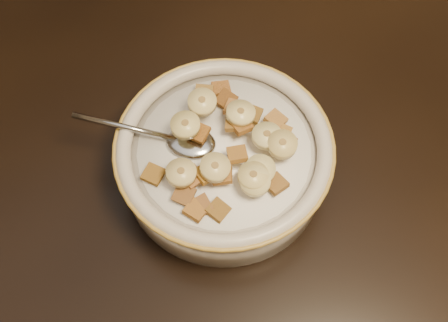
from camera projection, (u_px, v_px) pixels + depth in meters
floor at (164, 299)px, 1.38m from camera, size 4.00×4.50×0.10m
table at (107, 129)px, 0.70m from camera, size 1.40×0.90×0.04m
cereal_bowl at (224, 162)px, 0.62m from camera, size 0.23×0.23×0.05m
milk at (224, 150)px, 0.60m from camera, size 0.19×0.19×0.00m
spoon at (191, 143)px, 0.60m from camera, size 0.07×0.07×0.01m
cereal_square_0 at (276, 120)px, 0.61m from camera, size 0.02×0.02×0.01m
cereal_square_1 at (234, 108)px, 0.61m from camera, size 0.03×0.03×0.01m
cereal_square_2 at (237, 154)px, 0.57m from camera, size 0.03×0.03×0.01m
cereal_square_3 at (218, 210)px, 0.56m from camera, size 0.03×0.03×0.01m
cereal_square_4 at (198, 132)px, 0.59m from camera, size 0.03×0.03×0.01m
cereal_square_5 at (196, 210)px, 0.56m from camera, size 0.03×0.03×0.01m
cereal_square_6 at (226, 100)px, 0.62m from camera, size 0.03×0.03×0.01m
cereal_square_7 at (221, 89)px, 0.63m from camera, size 0.03×0.03×0.01m
cereal_square_8 at (222, 175)px, 0.57m from camera, size 0.03×0.03×0.01m
cereal_square_9 at (235, 123)px, 0.60m from camera, size 0.03×0.03×0.01m
cereal_square_10 at (184, 194)px, 0.56m from camera, size 0.03×0.03×0.01m
cereal_square_11 at (241, 126)px, 0.59m from camera, size 0.02×0.02×0.01m
cereal_square_12 at (276, 184)px, 0.57m from camera, size 0.02×0.02×0.01m
cereal_square_13 at (153, 174)px, 0.58m from camera, size 0.03×0.03×0.01m
cereal_square_14 at (204, 93)px, 0.63m from camera, size 0.03×0.03×0.01m
cereal_square_15 at (205, 173)px, 0.57m from camera, size 0.02×0.02×0.01m
cereal_square_16 at (193, 177)px, 0.57m from camera, size 0.02×0.02×0.01m
cereal_square_17 at (252, 114)px, 0.61m from camera, size 0.03×0.03×0.01m
cereal_square_18 at (281, 133)px, 0.60m from camera, size 0.03×0.03×0.01m
cereal_square_19 at (285, 142)px, 0.59m from camera, size 0.03×0.03×0.01m
cereal_square_20 at (201, 206)px, 0.56m from camera, size 0.02×0.02×0.01m
banana_slice_0 at (267, 136)px, 0.58m from camera, size 0.04×0.04×0.01m
banana_slice_1 at (181, 173)px, 0.56m from camera, size 0.04×0.04×0.01m
banana_slice_2 at (282, 144)px, 0.57m from camera, size 0.04×0.04×0.01m
banana_slice_3 at (241, 113)px, 0.59m from camera, size 0.03×0.03×0.01m
banana_slice_4 at (253, 176)px, 0.56m from camera, size 0.04×0.04×0.01m
banana_slice_5 at (202, 102)px, 0.60m from camera, size 0.04×0.04×0.01m
banana_slice_6 at (215, 168)px, 0.56m from camera, size 0.04×0.04×0.01m
banana_slice_7 at (255, 181)px, 0.56m from camera, size 0.03×0.03×0.02m
banana_slice_8 at (185, 125)px, 0.58m from camera, size 0.04×0.04×0.01m
banana_slice_9 at (260, 170)px, 0.56m from camera, size 0.04×0.04×0.01m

